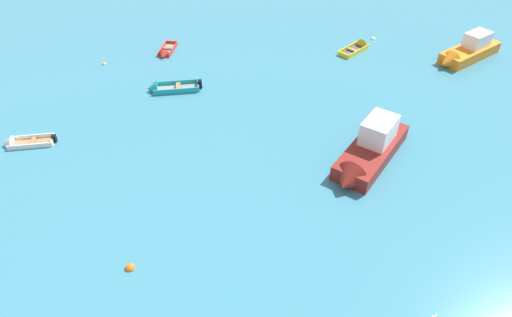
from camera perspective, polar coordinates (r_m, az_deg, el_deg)
name	(u,v)px	position (r m, az deg, el deg)	size (l,w,h in m)	color
motor_launch_orange_outer_left	(467,52)	(40.93, 25.14, 12.15)	(5.73, 5.94, 2.32)	orange
rowboat_turquoise_back_row_right	(164,88)	(33.75, -11.60, 8.71)	(3.98, 2.33, 1.17)	gray
rowboat_white_back_row_center	(19,143)	(31.30, -27.83, 1.76)	(3.22, 1.91, 0.95)	#99754C
rowboat_yellow_center	(359,47)	(40.21, 12.96, 13.64)	(2.72, 3.31, 1.01)	#4C4C51
motor_launch_maroon_far_right	(369,152)	(26.80, 14.06, 0.81)	(4.72, 7.25, 2.76)	maroon
rowboat_red_cluster_inner	(165,53)	(38.89, -11.42, 12.94)	(1.11, 2.91, 0.90)	gray
mooring_buoy_central	(373,39)	(42.21, 14.58, 14.40)	(0.43, 0.43, 0.43)	silver
mooring_buoy_between_boats_right	(104,64)	(38.71, -18.67, 11.25)	(0.32, 0.32, 0.32)	yellow
mooring_buoy_midfield	(130,268)	(21.96, -15.63, -13.21)	(0.45, 0.45, 0.45)	orange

